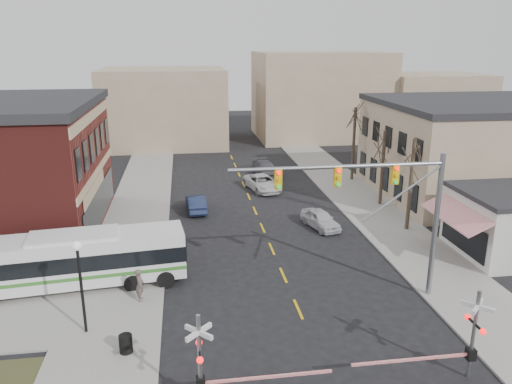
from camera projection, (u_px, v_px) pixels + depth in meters
The scene contains 19 objects.
ground at pixel (307, 330), 24.17m from camera, with size 160.00×160.00×0.00m, color black.
sidewalk_west at pixel (140, 208), 41.79m from camera, with size 5.00×60.00×0.12m, color gray.
sidewalk_east at pixel (357, 198), 44.40m from camera, with size 5.00×60.00×0.12m, color gray.
tan_building at pixel (493, 148), 44.90m from camera, with size 20.30×15.30×8.50m.
tree_east_a at pixel (411, 185), 35.96m from camera, with size 0.28×0.28×6.75m.
tree_east_b at pixel (382, 168), 41.75m from camera, with size 0.28×0.28×6.30m.
tree_east_c at pixel (354, 144), 49.23m from camera, with size 0.28×0.28×7.20m.
transit_bus at pixel (76, 259), 27.87m from camera, with size 12.24×3.97×3.10m.
traffic_signal_mast at pixel (384, 197), 25.43m from camera, with size 11.10×0.30×8.00m.
rr_crossing_west at pixel (211, 362), 18.57m from camera, with size 5.60×1.36×4.00m.
rr_crossing_east at pixel (464, 336), 20.20m from camera, with size 5.60×1.36×4.00m.
street_lamp at pixel (79, 269), 22.92m from camera, with size 0.44×0.44×4.64m.
trash_bin at pixel (126, 344), 22.18m from camera, with size 0.60×0.60×0.83m, color black.
car_a at pixel (320, 219), 37.28m from camera, with size 1.60×3.97×1.35m, color #BBBAC0.
car_b at pixel (196, 203), 40.96m from camera, with size 1.44×4.13×1.36m, color #1A2443.
car_c at pixel (263, 183), 46.75m from camera, with size 2.34×5.08×1.41m, color silver.
car_d at pixel (266, 169), 51.83m from camera, with size 2.02×4.97×1.44m, color #48474D.
pedestrian_near at pixel (140, 285), 26.51m from camera, with size 0.66×0.43×1.80m, color #5C4D49.
pedestrian_far at pixel (124, 255), 30.21m from camera, with size 0.86×0.67×1.77m, color #312E51.
Camera 1 is at (-5.51, -20.61, 13.43)m, focal length 35.00 mm.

